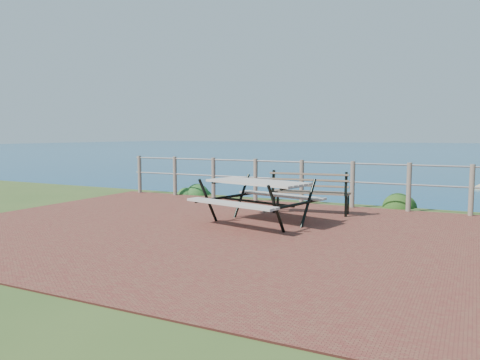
# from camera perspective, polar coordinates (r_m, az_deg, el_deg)

# --- Properties ---
(ground) EXTENTS (10.00, 7.00, 0.12)m
(ground) POSITION_cam_1_polar(r_m,az_deg,el_deg) (7.69, -0.81, -6.37)
(ground) COLOR brown
(ground) RESTS_ON ground
(ocean) EXTENTS (1200.00, 1200.00, 0.00)m
(ocean) POSITION_cam_1_polar(r_m,az_deg,el_deg) (206.71, 25.81, 4.59)
(ocean) COLOR #146C7B
(ocean) RESTS_ON ground
(safety_railing) EXTENTS (9.40, 0.10, 1.00)m
(safety_railing) POSITION_cam_1_polar(r_m,az_deg,el_deg) (10.66, 7.53, 0.05)
(safety_railing) COLOR #6B5B4C
(safety_railing) RESTS_ON ground
(picnic_table) EXTENTS (1.93, 1.53, 0.76)m
(picnic_table) POSITION_cam_1_polar(r_m,az_deg,el_deg) (8.19, 2.12, -2.17)
(picnic_table) COLOR #A39D92
(picnic_table) RESTS_ON ground
(park_bench) EXTENTS (1.57, 0.58, 0.87)m
(park_bench) POSITION_cam_1_polar(r_m,az_deg,el_deg) (9.38, 8.62, -0.71)
(park_bench) COLOR brown
(park_bench) RESTS_ON ground
(shrub_lip_west) EXTENTS (0.74, 0.74, 0.47)m
(shrub_lip_west) POSITION_cam_1_polar(r_m,az_deg,el_deg) (12.57, -5.29, -1.72)
(shrub_lip_west) COLOR #1D4B1C
(shrub_lip_west) RESTS_ON ground
(shrub_lip_east) EXTENTS (0.71, 0.71, 0.43)m
(shrub_lip_east) POSITION_cam_1_polar(r_m,az_deg,el_deg) (10.94, 19.94, -3.12)
(shrub_lip_east) COLOR #1D4715
(shrub_lip_east) RESTS_ON ground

